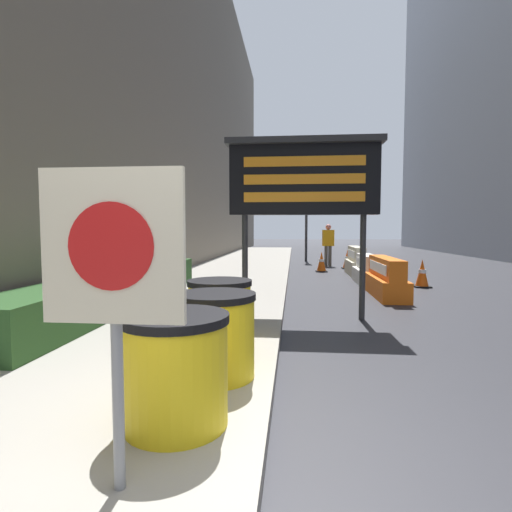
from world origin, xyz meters
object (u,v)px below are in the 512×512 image
object	(u,v)px
barrel_drum_middle	(216,335)
traffic_cone_far	(422,274)
message_board	(304,180)
traffic_light_near_curb	(306,206)
barrel_drum_foreground	(176,369)
jersey_barrier_cream	(356,262)
jersey_barrier_orange_far	(386,279)
jersey_barrier_white	(367,271)
pedestrian_worker	(328,241)
traffic_cone_near	(347,259)
traffic_cone_mid	(322,262)
warning_sign	(113,266)
barrel_drum_back	(220,313)

from	to	relation	value
barrel_drum_middle	traffic_cone_far	world-z (taller)	barrel_drum_middle
message_board	traffic_light_near_curb	distance (m)	12.20
barrel_drum_foreground	jersey_barrier_cream	bearing A→B (deg)	75.07
barrel_drum_middle	traffic_cone_far	bearing A→B (deg)	60.39
jersey_barrier_cream	traffic_light_near_curb	size ratio (longest dim) A/B	0.52
barrel_drum_foreground	message_board	xyz separation A→B (m)	(0.97, 4.08, 1.79)
jersey_barrier_orange_far	jersey_barrier_white	distance (m)	2.25
barrel_drum_foreground	traffic_light_near_curb	distance (m)	16.46
jersey_barrier_cream	pedestrian_worker	bearing A→B (deg)	102.28
message_board	pedestrian_worker	world-z (taller)	message_board
barrel_drum_foreground	traffic_cone_near	size ratio (longest dim) A/B	1.06
barrel_drum_middle	jersey_barrier_orange_far	bearing A→B (deg)	63.58
jersey_barrier_orange_far	traffic_cone_mid	size ratio (longest dim) A/B	3.02
message_board	jersey_barrier_cream	distance (m)	7.26
barrel_drum_foreground	jersey_barrier_orange_far	distance (m)	7.14
barrel_drum_middle	warning_sign	bearing A→B (deg)	-96.65
barrel_drum_middle	jersey_barrier_white	world-z (taller)	barrel_drum_middle
traffic_cone_mid	traffic_light_near_curb	size ratio (longest dim) A/B	0.20
jersey_barrier_white	traffic_cone_far	world-z (taller)	jersey_barrier_white
barrel_drum_foreground	warning_sign	xyz separation A→B (m)	(-0.09, -0.72, 0.78)
barrel_drum_middle	traffic_light_near_curb	size ratio (longest dim) A/B	0.22
traffic_cone_mid	traffic_cone_far	xyz separation A→B (m)	(2.35, -3.57, 0.01)
traffic_cone_near	pedestrian_worker	size ratio (longest dim) A/B	0.43
warning_sign	message_board	xyz separation A→B (m)	(1.06, 4.79, 1.01)
jersey_barrier_cream	traffic_cone_mid	world-z (taller)	jersey_barrier_cream
jersey_barrier_cream	traffic_light_near_curb	xyz separation A→B (m)	(-1.49, 5.46, 2.19)
barrel_drum_back	traffic_cone_mid	size ratio (longest dim) A/B	1.09
jersey_barrier_white	traffic_cone_far	xyz separation A→B (m)	(1.27, -0.73, 0.01)
jersey_barrier_cream	traffic_cone_near	size ratio (longest dim) A/B	2.50
message_board	traffic_cone_far	bearing A→B (deg)	51.34
traffic_light_near_curb	traffic_cone_mid	bearing A→B (deg)	-85.02
traffic_cone_near	warning_sign	bearing A→B (deg)	-102.28
jersey_barrier_orange_far	traffic_cone_near	size ratio (longest dim) A/B	2.93
jersey_barrier_cream	traffic_cone_near	distance (m)	2.06
traffic_cone_mid	traffic_light_near_curb	distance (m)	5.18
barrel_drum_back	barrel_drum_middle	bearing A→B (deg)	-81.72
traffic_light_near_curb	jersey_barrier_white	bearing A→B (deg)	-78.73
barrel_drum_middle	jersey_barrier_white	bearing A→B (deg)	70.47
jersey_barrier_white	jersey_barrier_cream	size ratio (longest dim) A/B	0.90
barrel_drum_middle	pedestrian_worker	xyz separation A→B (m)	(2.11, 12.97, 0.48)
message_board	warning_sign	bearing A→B (deg)	-102.48
jersey_barrier_orange_far	jersey_barrier_white	xyz separation A→B (m)	(-0.00, 2.25, -0.03)
traffic_light_near_curb	jersey_barrier_cream	bearing A→B (deg)	-74.70
barrel_drum_middle	message_board	size ratio (longest dim) A/B	0.26
jersey_barrier_white	traffic_cone_near	xyz separation A→B (m)	(-0.02, 4.09, 0.01)
barrel_drum_middle	jersey_barrier_orange_far	distance (m)	6.26
traffic_cone_far	jersey_barrier_orange_far	bearing A→B (deg)	-129.75
barrel_drum_middle	traffic_cone_mid	size ratio (longest dim) A/B	1.09
warning_sign	traffic_light_near_curb	xyz separation A→B (m)	(1.48, 16.99, 1.28)
jersey_barrier_white	traffic_cone_near	world-z (taller)	jersey_barrier_white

